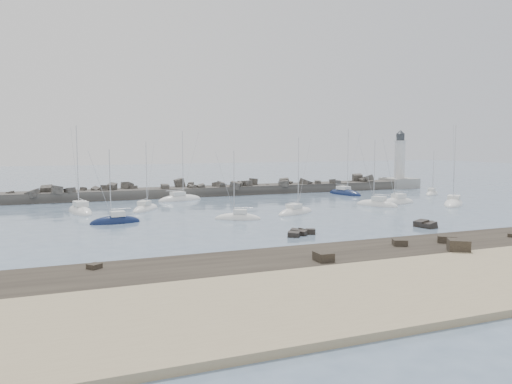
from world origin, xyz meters
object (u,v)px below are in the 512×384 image
sailboat_1 (80,212)px  sailboat_8 (397,203)px  sailboat_6 (295,213)px  sailboat_2 (115,222)px  sailboat_4 (180,200)px  sailboat_10 (453,204)px  sailboat_5 (238,218)px  sailboat_9 (377,205)px  lighthouse (399,175)px  sailboat_3 (145,209)px  sailboat_7 (345,194)px  sailboat_11 (432,194)px

sailboat_1 → sailboat_8: size_ratio=1.14×
sailboat_6 → sailboat_8: sailboat_8 is taller
sailboat_2 → sailboat_1: bearing=107.2°
sailboat_4 → sailboat_10: size_ratio=0.94×
sailboat_1 → sailboat_5: sailboat_1 is taller
sailboat_4 → sailboat_9: bearing=-35.3°
lighthouse → sailboat_1: lighthouse is taller
sailboat_6 → sailboat_9: bearing=10.6°
lighthouse → sailboat_3: lighthouse is taller
sailboat_5 → sailboat_2: bearing=169.3°
sailboat_7 → sailboat_8: (-0.17, -17.46, 0.02)m
sailboat_5 → sailboat_11: sailboat_5 is taller
sailboat_3 → sailboat_10: bearing=-14.4°
sailboat_6 → sailboat_7: size_ratio=0.85×
sailboat_8 → sailboat_11: 19.31m
sailboat_3 → sailboat_6: 24.01m
sailboat_3 → sailboat_8: 43.59m
sailboat_2 → sailboat_11: 66.76m
sailboat_6 → sailboat_5: bearing=-167.8°
sailboat_2 → sailboat_6: 26.49m
lighthouse → sailboat_6: 53.66m
sailboat_11 → sailboat_10: bearing=-119.7°
sailboat_4 → sailboat_7: sailboat_7 is taller
sailboat_3 → sailboat_5: bearing=-54.6°
sailboat_1 → sailboat_9: (47.46, -10.20, -0.00)m
sailboat_7 → sailboat_9: bearing=-106.0°
sailboat_5 → sailboat_9: sailboat_9 is taller
sailboat_11 → sailboat_6: bearing=-159.6°
sailboat_2 → sailboat_9: sailboat_9 is taller
sailboat_2 → sailboat_7: (48.99, 21.11, -0.01)m
sailboat_3 → sailboat_5: (10.41, -14.67, -0.01)m
sailboat_8 → sailboat_2: bearing=-175.7°
sailboat_8 → sailboat_4: bearing=150.6°
sailboat_11 → sailboat_3: bearing=-178.1°
lighthouse → sailboat_1: size_ratio=1.00×
sailboat_5 → sailboat_7: sailboat_7 is taller
sailboat_9 → sailboat_11: (21.77, 11.29, -0.01)m
sailboat_1 → sailboat_7: bearing=9.3°
sailboat_7 → sailboat_8: sailboat_7 is taller
sailboat_7 → sailboat_11: 18.02m
lighthouse → sailboat_8: size_ratio=1.14×
lighthouse → sailboat_11: (-4.67, -16.69, -2.96)m
sailboat_1 → sailboat_4: bearing=30.3°
sailboat_2 → sailboat_4: sailboat_4 is taller
lighthouse → sailboat_2: 76.36m
sailboat_4 → sailboat_3: bearing=-125.9°
sailboat_11 → sailboat_5: bearing=-161.2°
sailboat_10 → sailboat_11: sailboat_10 is taller
sailboat_2 → sailboat_9: bearing=3.0°
sailboat_4 → sailboat_6: bearing=-63.1°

